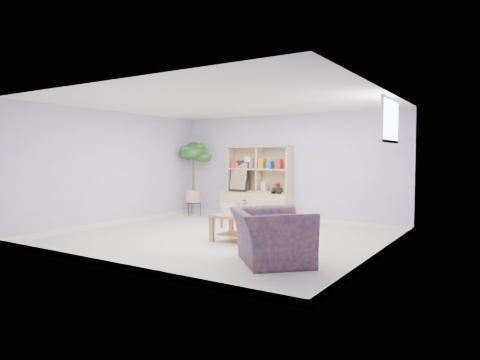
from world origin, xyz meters
The scene contains 14 objects.
floor centered at (0.00, 0.00, 0.00)m, with size 5.50×5.00×0.01m, color silver.
ceiling centered at (0.00, 0.00, 2.40)m, with size 5.50×5.00×0.01m, color white.
walls centered at (0.00, 0.00, 1.20)m, with size 5.51×5.01×2.40m.
baseboard centered at (0.00, 0.00, 0.05)m, with size 5.50×5.00×0.10m, color white, non-canonical shape.
window centered at (2.73, 0.60, 2.00)m, with size 0.10×0.98×0.68m, color white, non-canonical shape.
window_sill centered at (2.67, 0.60, 1.68)m, with size 0.14×1.00×0.04m, color white.
storage_unit centered at (-0.60, 2.24, 0.85)m, with size 1.69×0.57×1.69m, color tan, non-canonical shape.
poster centered at (-1.06, 2.21, 0.98)m, with size 0.50×0.12×0.70m, color #E6A110, non-canonical shape.
toy_truck centered at (-0.03, 2.15, 0.71)m, with size 0.29×0.20×0.15m, color black, non-canonical shape.
coffee_table centered at (0.58, -0.13, 0.23)m, with size 1.12×0.61×0.46m, color #B67942, non-canonical shape.
table_plant centered at (0.58, -0.20, 0.61)m, with size 0.26×0.23×0.29m, color #204D23.
floor_tree centered at (-2.30, 2.05, 0.91)m, with size 0.67×0.67×1.82m, color #164412, non-canonical shape.
armchair centered at (1.58, -1.10, 0.42)m, with size 1.12×0.98×0.83m, color navy.
sill_plant centered at (2.67, 0.59, 1.83)m, with size 0.14×0.12×0.26m, color #164412.
Camera 1 is at (4.33, -6.17, 1.43)m, focal length 32.00 mm.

